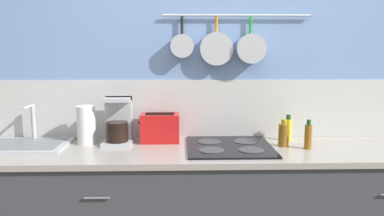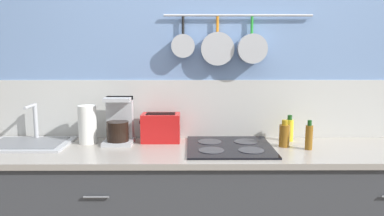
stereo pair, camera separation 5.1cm
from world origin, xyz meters
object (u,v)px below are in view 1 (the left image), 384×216
(toaster, at_px, (160,128))
(bottle_vinegar, at_px, (308,136))
(bottle_dish_soap, at_px, (288,129))
(coffee_maker, at_px, (118,124))
(paper_towel_roll, at_px, (86,125))
(bottle_hot_sauce, at_px, (284,134))

(toaster, xyz_separation_m, bottle_vinegar, (0.92, -0.21, -0.01))
(toaster, bearing_deg, bottle_dish_soap, 0.83)
(coffee_maker, bearing_deg, paper_towel_roll, -177.70)
(paper_towel_roll, relative_size, toaster, 0.92)
(bottle_dish_soap, height_order, bottle_vinegar, bottle_vinegar)
(coffee_maker, distance_m, bottle_dish_soap, 1.13)
(bottle_hot_sauce, height_order, bottle_dish_soap, bottle_dish_soap)
(coffee_maker, distance_m, bottle_vinegar, 1.21)
(paper_towel_roll, relative_size, bottle_vinegar, 1.36)
(paper_towel_roll, bearing_deg, bottle_vinegar, -6.87)
(coffee_maker, height_order, toaster, coffee_maker)
(coffee_maker, xyz_separation_m, bottle_vinegar, (1.19, -0.18, -0.04))
(coffee_maker, relative_size, bottle_hot_sauce, 1.76)
(coffee_maker, xyz_separation_m, bottle_hot_sauce, (1.06, -0.11, -0.05))
(bottle_hot_sauce, bearing_deg, bottle_vinegar, -27.06)
(bottle_dish_soap, bearing_deg, toaster, -179.17)
(coffee_maker, height_order, bottle_vinegar, coffee_maker)
(bottle_dish_soap, bearing_deg, paper_towel_roll, -177.67)
(coffee_maker, relative_size, bottle_vinegar, 1.66)
(toaster, height_order, bottle_hot_sauce, toaster)
(bottle_hot_sauce, xyz_separation_m, bottle_vinegar, (0.13, -0.07, 0.00))
(bottle_dish_soap, bearing_deg, coffee_maker, -177.67)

